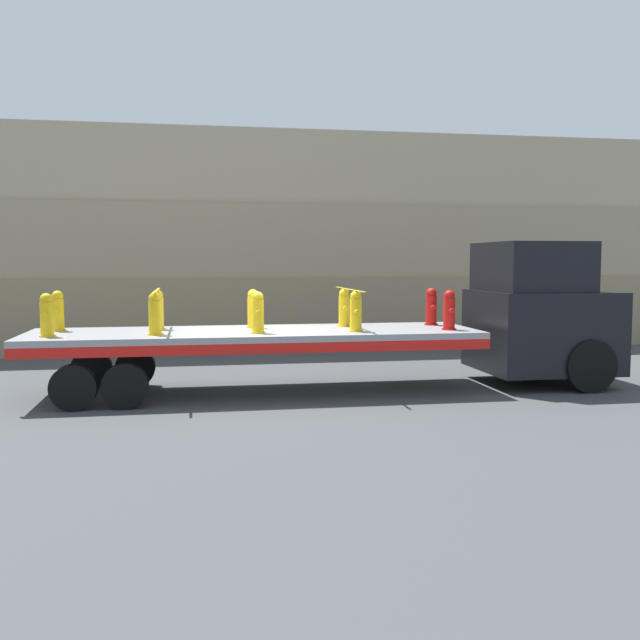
{
  "coord_description": "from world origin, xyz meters",
  "views": [
    {
      "loc": [
        -1.24,
        -14.62,
        2.73
      ],
      "look_at": [
        1.35,
        0.0,
        1.49
      ],
      "focal_mm": 40.0,
      "sensor_mm": 36.0,
      "label": 1
    }
  ],
  "objects_px": {
    "fire_hydrant_yellow_near_1": "(155,314)",
    "truck_cab": "(543,315)",
    "fire_hydrant_yellow_near_0": "(47,316)",
    "fire_hydrant_yellow_far_2": "(253,309)",
    "flatbed_trailer": "(225,343)",
    "fire_hydrant_yellow_near_3": "(356,312)",
    "fire_hydrant_yellow_far_1": "(158,310)",
    "fire_hydrant_yellow_near_2": "(258,313)",
    "fire_hydrant_red_near_4": "(449,311)",
    "fire_hydrant_red_far_4": "(431,307)",
    "fire_hydrant_yellow_far_3": "(344,308)",
    "fire_hydrant_yellow_far_0": "(58,311)"
  },
  "relations": [
    {
      "from": "fire_hydrant_red_far_4",
      "to": "fire_hydrant_yellow_far_1",
      "type": "bearing_deg",
      "value": 180.0
    },
    {
      "from": "truck_cab",
      "to": "fire_hydrant_yellow_far_2",
      "type": "xyz_separation_m",
      "value": [
        -6.39,
        0.57,
        0.16
      ]
    },
    {
      "from": "fire_hydrant_yellow_near_3",
      "to": "fire_hydrant_yellow_far_3",
      "type": "distance_m",
      "value": 1.13
    },
    {
      "from": "flatbed_trailer",
      "to": "fire_hydrant_yellow_near_0",
      "type": "height_order",
      "value": "fire_hydrant_yellow_near_0"
    },
    {
      "from": "fire_hydrant_yellow_near_0",
      "to": "truck_cab",
      "type": "bearing_deg",
      "value": 3.13
    },
    {
      "from": "fire_hydrant_yellow_far_0",
      "to": "fire_hydrant_red_near_4",
      "type": "xyz_separation_m",
      "value": [
        7.96,
        -1.13,
        0.0
      ]
    },
    {
      "from": "fire_hydrant_yellow_near_0",
      "to": "fire_hydrant_yellow_near_2",
      "type": "height_order",
      "value": "same"
    },
    {
      "from": "flatbed_trailer",
      "to": "fire_hydrant_red_near_4",
      "type": "height_order",
      "value": "fire_hydrant_red_near_4"
    },
    {
      "from": "fire_hydrant_yellow_near_0",
      "to": "fire_hydrant_yellow_far_2",
      "type": "xyz_separation_m",
      "value": [
        3.98,
        1.13,
        0.0
      ]
    },
    {
      "from": "fire_hydrant_yellow_near_1",
      "to": "fire_hydrant_red_near_4",
      "type": "distance_m",
      "value": 5.97
    },
    {
      "from": "truck_cab",
      "to": "fire_hydrant_yellow_far_1",
      "type": "height_order",
      "value": "truck_cab"
    },
    {
      "from": "fire_hydrant_yellow_far_1",
      "to": "fire_hydrant_red_near_4",
      "type": "distance_m",
      "value": 6.08
    },
    {
      "from": "fire_hydrant_yellow_near_2",
      "to": "fire_hydrant_yellow_far_1",
      "type": "bearing_deg",
      "value": 150.36
    },
    {
      "from": "fire_hydrant_yellow_far_0",
      "to": "fire_hydrant_yellow_far_3",
      "type": "relative_size",
      "value": 1.0
    },
    {
      "from": "flatbed_trailer",
      "to": "fire_hydrant_yellow_far_3",
      "type": "bearing_deg",
      "value": 12.22
    },
    {
      "from": "truck_cab",
      "to": "fire_hydrant_yellow_far_1",
      "type": "distance_m",
      "value": 8.4
    },
    {
      "from": "fire_hydrant_red_near_4",
      "to": "fire_hydrant_yellow_near_3",
      "type": "bearing_deg",
      "value": 180.0
    },
    {
      "from": "fire_hydrant_yellow_far_0",
      "to": "fire_hydrant_yellow_near_3",
      "type": "relative_size",
      "value": 1.0
    },
    {
      "from": "fire_hydrant_yellow_far_1",
      "to": "fire_hydrant_yellow_near_2",
      "type": "bearing_deg",
      "value": -29.64
    },
    {
      "from": "fire_hydrant_yellow_far_0",
      "to": "fire_hydrant_red_near_4",
      "type": "distance_m",
      "value": 8.04
    },
    {
      "from": "flatbed_trailer",
      "to": "fire_hydrant_yellow_near_2",
      "type": "relative_size",
      "value": 11.08
    },
    {
      "from": "fire_hydrant_yellow_near_0",
      "to": "fire_hydrant_yellow_far_3",
      "type": "relative_size",
      "value": 1.0
    },
    {
      "from": "fire_hydrant_yellow_far_1",
      "to": "fire_hydrant_red_far_4",
      "type": "xyz_separation_m",
      "value": [
        5.97,
        0.0,
        0.0
      ]
    },
    {
      "from": "fire_hydrant_yellow_near_0",
      "to": "fire_hydrant_yellow_near_3",
      "type": "distance_m",
      "value": 5.97
    },
    {
      "from": "fire_hydrant_yellow_far_0",
      "to": "fire_hydrant_yellow_near_1",
      "type": "height_order",
      "value": "same"
    },
    {
      "from": "fire_hydrant_yellow_near_0",
      "to": "fire_hydrant_red_far_4",
      "type": "relative_size",
      "value": 1.0
    },
    {
      "from": "fire_hydrant_yellow_near_2",
      "to": "fire_hydrant_yellow_far_0",
      "type": "bearing_deg",
      "value": 164.12
    },
    {
      "from": "fire_hydrant_yellow_far_1",
      "to": "fire_hydrant_red_near_4",
      "type": "bearing_deg",
      "value": -10.74
    },
    {
      "from": "truck_cab",
      "to": "fire_hydrant_yellow_near_2",
      "type": "xyz_separation_m",
      "value": [
        -6.39,
        -0.57,
        0.16
      ]
    },
    {
      "from": "truck_cab",
      "to": "fire_hydrant_yellow_far_2",
      "type": "bearing_deg",
      "value": 174.93
    },
    {
      "from": "fire_hydrant_red_far_4",
      "to": "fire_hydrant_yellow_near_0",
      "type": "bearing_deg",
      "value": -171.9
    },
    {
      "from": "fire_hydrant_yellow_near_0",
      "to": "fire_hydrant_red_near_4",
      "type": "height_order",
      "value": "same"
    },
    {
      "from": "fire_hydrant_yellow_far_0",
      "to": "fire_hydrant_yellow_far_2",
      "type": "distance_m",
      "value": 3.98
    },
    {
      "from": "fire_hydrant_yellow_far_3",
      "to": "fire_hydrant_red_near_4",
      "type": "height_order",
      "value": "same"
    },
    {
      "from": "fire_hydrant_yellow_far_1",
      "to": "fire_hydrant_yellow_far_3",
      "type": "bearing_deg",
      "value": 0.0
    },
    {
      "from": "fire_hydrant_yellow_near_1",
      "to": "truck_cab",
      "type": "bearing_deg",
      "value": 3.87
    },
    {
      "from": "fire_hydrant_yellow_near_1",
      "to": "fire_hydrant_yellow_near_2",
      "type": "relative_size",
      "value": 1.0
    },
    {
      "from": "fire_hydrant_red_near_4",
      "to": "fire_hydrant_red_far_4",
      "type": "height_order",
      "value": "same"
    },
    {
      "from": "fire_hydrant_yellow_near_0",
      "to": "fire_hydrant_red_near_4",
      "type": "distance_m",
      "value": 7.96
    },
    {
      "from": "fire_hydrant_yellow_near_0",
      "to": "fire_hydrant_yellow_near_1",
      "type": "distance_m",
      "value": 1.99
    },
    {
      "from": "truck_cab",
      "to": "fire_hydrant_red_near_4",
      "type": "bearing_deg",
      "value": -166.77
    },
    {
      "from": "flatbed_trailer",
      "to": "fire_hydrant_yellow_near_3",
      "type": "height_order",
      "value": "fire_hydrant_yellow_near_3"
    },
    {
      "from": "fire_hydrant_red_near_4",
      "to": "fire_hydrant_yellow_near_2",
      "type": "bearing_deg",
      "value": 180.0
    },
    {
      "from": "fire_hydrant_yellow_near_3",
      "to": "fire_hydrant_yellow_near_1",
      "type": "bearing_deg",
      "value": 180.0
    },
    {
      "from": "fire_hydrant_yellow_far_0",
      "to": "fire_hydrant_red_far_4",
      "type": "relative_size",
      "value": 1.0
    },
    {
      "from": "fire_hydrant_yellow_near_1",
      "to": "fire_hydrant_yellow_far_2",
      "type": "xyz_separation_m",
      "value": [
        1.99,
        1.13,
        0.0
      ]
    },
    {
      "from": "fire_hydrant_yellow_far_1",
      "to": "fire_hydrant_yellow_far_2",
      "type": "height_order",
      "value": "same"
    },
    {
      "from": "fire_hydrant_yellow_far_2",
      "to": "fire_hydrant_yellow_far_1",
      "type": "bearing_deg",
      "value": 180.0
    },
    {
      "from": "fire_hydrant_yellow_near_0",
      "to": "fire_hydrant_yellow_far_2",
      "type": "height_order",
      "value": "same"
    },
    {
      "from": "fire_hydrant_yellow_far_0",
      "to": "fire_hydrant_yellow_near_3",
      "type": "xyz_separation_m",
      "value": [
        5.97,
        -1.13,
        0.0
      ]
    }
  ]
}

